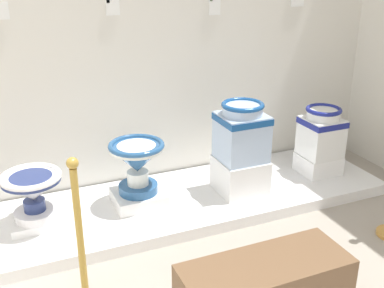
{
  "coord_description": "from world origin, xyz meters",
  "views": [
    {
      "loc": [
        0.63,
        -0.47,
        1.89
      ],
      "look_at": [
        1.96,
        2.65,
        0.53
      ],
      "focal_mm": 44.55,
      "sensor_mm": 36.0,
      "label": 1
    }
  ],
  "objects": [
    {
      "name": "info_placard_second",
      "position": [
        1.53,
        3.15,
        1.53
      ],
      "size": [
        0.1,
        0.01,
        0.13
      ],
      "color": "white"
    },
    {
      "name": "plinth_block_squat_floral",
      "position": [
        2.35,
        2.58,
        0.23
      ],
      "size": [
        0.37,
        0.36,
        0.28
      ],
      "primitive_type": "cube",
      "color": "white",
      "rests_on": "display_platform"
    },
    {
      "name": "info_placard_first",
      "position": [
        0.75,
        3.15,
        1.53
      ],
      "size": [
        0.1,
        0.01,
        0.12
      ],
      "color": "white"
    },
    {
      "name": "plinth_block_rightmost",
      "position": [
        3.16,
        2.61,
        0.17
      ],
      "size": [
        0.33,
        0.3,
        0.16
      ],
      "primitive_type": "cube",
      "color": "white",
      "rests_on": "display_platform"
    },
    {
      "name": "plinth_block_tall_cobalt",
      "position": [
        0.77,
        2.66,
        0.12
      ],
      "size": [
        0.36,
        0.28,
        0.06
      ],
      "primitive_type": "cube",
      "color": "white",
      "rests_on": "display_platform"
    },
    {
      "name": "antique_toilet_tall_cobalt",
      "position": [
        0.77,
        2.66,
        0.38
      ],
      "size": [
        0.42,
        0.42,
        0.34
      ],
      "color": "white",
      "rests_on": "plinth_block_tall_cobalt"
    },
    {
      "name": "info_placard_third",
      "position": [
        2.38,
        3.15,
        1.5
      ],
      "size": [
        0.1,
        0.01,
        0.15
      ],
      "color": "white"
    },
    {
      "name": "plinth_block_leftmost",
      "position": [
        1.53,
        2.68,
        0.14
      ],
      "size": [
        0.38,
        0.34,
        0.1
      ],
      "primitive_type": "cube",
      "color": "white",
      "rests_on": "display_platform"
    },
    {
      "name": "antique_toilet_squat_floral",
      "position": [
        2.35,
        2.58,
        0.61
      ],
      "size": [
        0.36,
        0.34,
        0.47
      ],
      "color": "#AEC7E6",
      "rests_on": "plinth_block_squat_floral"
    },
    {
      "name": "antique_toilet_leftmost",
      "position": [
        1.53,
        2.68,
        0.46
      ],
      "size": [
        0.42,
        0.42,
        0.41
      ],
      "color": "#28578C",
      "rests_on": "plinth_block_leftmost"
    },
    {
      "name": "stanchion_post_near_left",
      "position": [
        0.94,
        1.79,
        0.28
      ],
      "size": [
        0.25,
        0.25,
        0.94
      ],
      "color": "#B68E39",
      "rests_on": "ground_plane"
    },
    {
      "name": "antique_toilet_rightmost",
      "position": [
        3.16,
        2.61,
        0.48
      ],
      "size": [
        0.32,
        0.31,
        0.44
      ],
      "color": "white",
      "rests_on": "plinth_block_rightmost"
    },
    {
      "name": "display_platform",
      "position": [
        1.95,
        2.65,
        0.05
      ],
      "size": [
        3.22,
        0.95,
        0.09
      ],
      "primitive_type": "cube",
      "color": "white",
      "rests_on": "ground_plane"
    }
  ]
}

